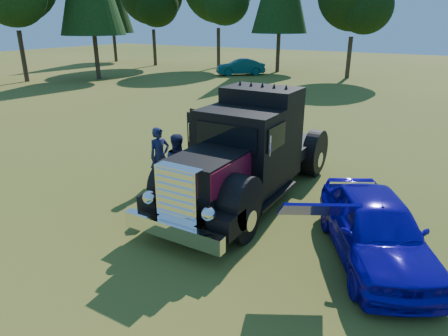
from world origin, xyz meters
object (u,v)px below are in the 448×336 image
(distant_teal_car, at_px, (240,67))
(diamond_t_truck, at_px, (246,155))
(hotrod_coupe, at_px, (375,228))
(spectator_far, at_px, (179,167))
(spectator_near, at_px, (160,156))

(distant_teal_car, bearing_deg, diamond_t_truck, -11.73)
(hotrod_coupe, distance_m, spectator_far, 5.33)
(spectator_near, xyz_separation_m, spectator_far, (1.14, -0.53, 0.04))
(distant_teal_car, bearing_deg, spectator_far, -15.63)
(diamond_t_truck, relative_size, spectator_near, 4.04)
(diamond_t_truck, xyz_separation_m, spectator_far, (-1.59, -0.91, -0.35))
(spectator_far, xyz_separation_m, distant_teal_car, (-11.42, 24.45, -0.22))
(diamond_t_truck, distance_m, spectator_near, 2.79)
(distant_teal_car, bearing_deg, spectator_near, -17.40)
(hotrod_coupe, height_order, spectator_near, hotrod_coupe)
(diamond_t_truck, height_order, spectator_far, diamond_t_truck)
(diamond_t_truck, height_order, distant_teal_car, diamond_t_truck)
(diamond_t_truck, distance_m, hotrod_coupe, 3.98)
(diamond_t_truck, height_order, spectator_near, diamond_t_truck)
(hotrod_coupe, distance_m, spectator_near, 6.51)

